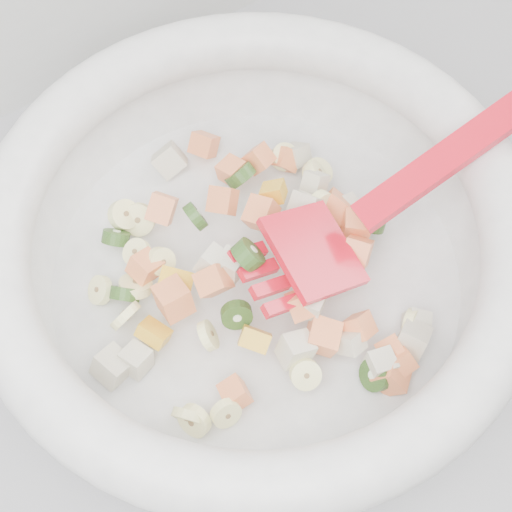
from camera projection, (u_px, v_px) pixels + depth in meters
counter at (280, 428)px, 1.05m from camera, size 2.00×0.60×0.90m
mixing_bowl at (257, 246)px, 0.59m from camera, size 0.51×0.42×0.17m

